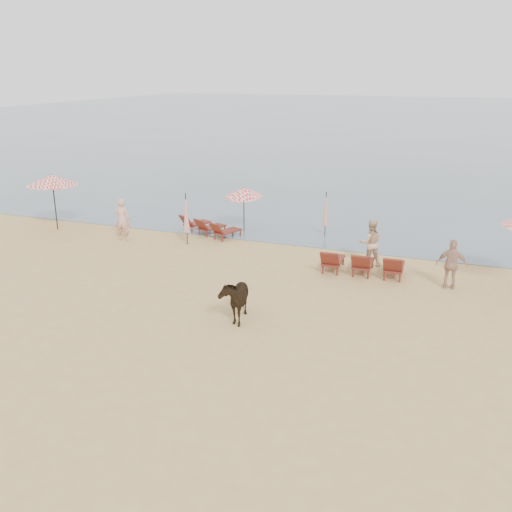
# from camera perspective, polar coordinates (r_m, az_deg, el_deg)

# --- Properties ---
(ground) EXTENTS (120.00, 120.00, 0.00)m
(ground) POSITION_cam_1_polar(r_m,az_deg,el_deg) (15.70, -6.48, -9.22)
(ground) COLOR tan
(ground) RESTS_ON ground
(sea) EXTENTS (160.00, 140.00, 0.06)m
(sea) POSITION_cam_1_polar(r_m,az_deg,el_deg) (92.85, 16.85, 13.07)
(sea) COLOR #51606B
(sea) RESTS_ON ground
(lounger_cluster_left) EXTENTS (2.97, 2.38, 0.57)m
(lounger_cluster_left) POSITION_cam_1_polar(r_m,az_deg,el_deg) (25.93, -4.74, 2.97)
(lounger_cluster_left) COLOR maroon
(lounger_cluster_left) RESTS_ON ground
(lounger_cluster_right) EXTENTS (2.96, 1.81, 0.64)m
(lounger_cluster_right) POSITION_cam_1_polar(r_m,az_deg,el_deg) (21.18, 10.60, -0.69)
(lounger_cluster_right) COLOR maroon
(lounger_cluster_right) RESTS_ON ground
(umbrella_open_left_a) EXTENTS (2.29, 2.29, 2.61)m
(umbrella_open_left_a) POSITION_cam_1_polar(r_m,az_deg,el_deg) (27.93, -19.71, 7.17)
(umbrella_open_left_a) COLOR black
(umbrella_open_left_a) RESTS_ON ground
(umbrella_open_left_b) EXTENTS (1.70, 1.73, 2.17)m
(umbrella_open_left_b) POSITION_cam_1_polar(r_m,az_deg,el_deg) (25.98, -1.23, 6.41)
(umbrella_open_left_b) COLOR black
(umbrella_open_left_b) RESTS_ON ground
(umbrella_closed_left) EXTENTS (0.27, 0.27, 2.24)m
(umbrella_closed_left) POSITION_cam_1_polar(r_m,az_deg,el_deg) (24.36, -7.00, 4.28)
(umbrella_closed_left) COLOR black
(umbrella_closed_left) RESTS_ON ground
(umbrella_closed_right) EXTENTS (0.25, 0.25, 2.03)m
(umbrella_closed_right) POSITION_cam_1_polar(r_m,az_deg,el_deg) (25.67, 6.99, 4.70)
(umbrella_closed_right) COLOR black
(umbrella_closed_right) RESTS_ON ground
(cow) EXTENTS (1.12, 1.78, 1.39)m
(cow) POSITION_cam_1_polar(r_m,az_deg,el_deg) (17.08, -2.15, -4.18)
(cow) COLOR black
(cow) RESTS_ON ground
(beachgoer_left) EXTENTS (0.77, 0.58, 1.88)m
(beachgoer_left) POSITION_cam_1_polar(r_m,az_deg,el_deg) (25.57, -13.23, 3.58)
(beachgoer_left) COLOR tan
(beachgoer_left) RESTS_ON ground
(beachgoer_right_a) EXTENTS (1.04, 0.92, 1.80)m
(beachgoer_right_a) POSITION_cam_1_polar(r_m,az_deg,el_deg) (22.09, 11.38, 1.29)
(beachgoer_right_a) COLOR tan
(beachgoer_right_a) RESTS_ON ground
(beachgoer_right_b) EXTENTS (1.03, 0.45, 1.74)m
(beachgoer_right_b) POSITION_cam_1_polar(r_m,az_deg,el_deg) (20.48, 18.99, -0.81)
(beachgoer_right_b) COLOR tan
(beachgoer_right_b) RESTS_ON ground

